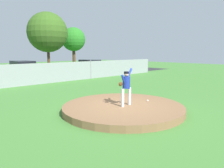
# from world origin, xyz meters

# --- Properties ---
(ground_plane) EXTENTS (80.00, 80.00, 0.00)m
(ground_plane) POSITION_xyz_m (0.00, 6.00, 0.00)
(ground_plane) COLOR #427A33
(asphalt_strip) EXTENTS (44.00, 7.00, 0.01)m
(asphalt_strip) POSITION_xyz_m (0.00, 14.50, 0.00)
(asphalt_strip) COLOR #2B2B2D
(asphalt_strip) RESTS_ON ground_plane
(pitchers_mound) EXTENTS (5.27, 5.27, 0.28)m
(pitchers_mound) POSITION_xyz_m (0.00, 0.00, 0.14)
(pitchers_mound) COLOR brown
(pitchers_mound) RESTS_ON ground_plane
(pitcher_youth) EXTENTS (0.77, 0.32, 1.61)m
(pitcher_youth) POSITION_xyz_m (-0.01, -0.18, 1.19)
(pitcher_youth) COLOR silver
(pitcher_youth) RESTS_ON pitchers_mound
(baseball) EXTENTS (0.07, 0.07, 0.07)m
(baseball) POSITION_xyz_m (1.32, -0.34, 0.31)
(baseball) COLOR white
(baseball) RESTS_ON pitchers_mound
(chainlink_fence) EXTENTS (30.62, 0.07, 1.79)m
(chainlink_fence) POSITION_xyz_m (0.00, 10.00, 0.84)
(chainlink_fence) COLOR gray
(chainlink_fence) RESTS_ON ground_plane
(parked_car_teal) EXTENTS (1.94, 4.30, 1.62)m
(parked_car_teal) POSITION_xyz_m (9.54, 14.52, 0.78)
(parked_car_teal) COLOR #146066
(parked_car_teal) RESTS_ON ground_plane
(parked_car_charcoal) EXTENTS (1.95, 4.74, 1.72)m
(parked_car_charcoal) POSITION_xyz_m (1.39, 14.61, 0.82)
(parked_car_charcoal) COLOR #232328
(parked_car_charcoal) RESTS_ON ground_plane
(traffic_cone_orange) EXTENTS (0.40, 0.40, 0.55)m
(traffic_cone_orange) POSITION_xyz_m (-0.21, 15.61, 0.26)
(traffic_cone_orange) COLOR orange
(traffic_cone_orange) RESTS_ON asphalt_strip
(tree_bushy_near) EXTENTS (5.48, 5.48, 7.98)m
(tree_bushy_near) POSITION_xyz_m (7.75, 21.55, 5.23)
(tree_bushy_near) COLOR #4C331E
(tree_bushy_near) RESTS_ON ground_plane
(tree_broad_left) EXTENTS (3.99, 3.99, 6.66)m
(tree_broad_left) POSITION_xyz_m (14.07, 24.68, 4.62)
(tree_broad_left) COLOR #4C331E
(tree_broad_left) RESTS_ON ground_plane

